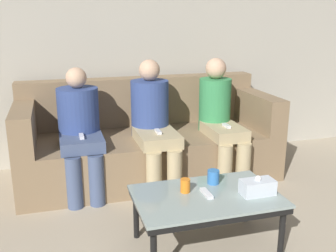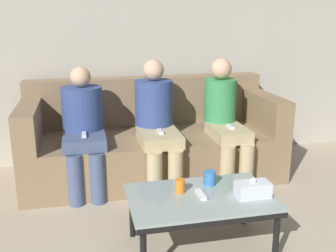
# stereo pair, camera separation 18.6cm
# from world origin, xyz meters

# --- Properties ---
(wall_back) EXTENTS (12.00, 0.06, 2.60)m
(wall_back) POSITION_xyz_m (0.00, 3.73, 1.30)
(wall_back) COLOR #B7B2A3
(wall_back) RESTS_ON ground_plane
(couch) EXTENTS (2.40, 0.95, 0.92)m
(couch) POSITION_xyz_m (0.00, 3.19, 0.33)
(couch) COLOR #897051
(couch) RESTS_ON ground_plane
(coffee_table) EXTENTS (0.95, 0.60, 0.39)m
(coffee_table) POSITION_xyz_m (0.07, 1.83, 0.35)
(coffee_table) COLOR #8C9E99
(coffee_table) RESTS_ON ground_plane
(cup_near_left) EXTENTS (0.08, 0.08, 0.10)m
(cup_near_left) POSITION_xyz_m (0.19, 1.99, 0.44)
(cup_near_left) COLOR #3372BF
(cup_near_left) RESTS_ON coffee_table
(cup_near_right) EXTENTS (0.07, 0.07, 0.09)m
(cup_near_right) POSITION_xyz_m (-0.05, 1.91, 0.43)
(cup_near_right) COLOR orange
(cup_near_right) RESTS_ON coffee_table
(tissue_box) EXTENTS (0.22, 0.12, 0.13)m
(tissue_box) POSITION_xyz_m (0.40, 1.74, 0.44)
(tissue_box) COLOR silver
(tissue_box) RESTS_ON coffee_table
(game_remote) EXTENTS (0.04, 0.15, 0.02)m
(game_remote) POSITION_xyz_m (0.07, 1.83, 0.40)
(game_remote) COLOR white
(game_remote) RESTS_ON coffee_table
(seated_person_left_end) EXTENTS (0.36, 0.66, 1.10)m
(seated_person_left_end) POSITION_xyz_m (-0.65, 2.98, 0.60)
(seated_person_left_end) COLOR #47567A
(seated_person_left_end) RESTS_ON ground_plane
(seated_person_mid_left) EXTENTS (0.35, 0.73, 1.14)m
(seated_person_mid_left) POSITION_xyz_m (0.00, 2.96, 0.61)
(seated_person_mid_left) COLOR tan
(seated_person_mid_left) RESTS_ON ground_plane
(seated_person_mid_right) EXTENTS (0.31, 0.70, 1.14)m
(seated_person_mid_right) POSITION_xyz_m (0.65, 2.95, 0.60)
(seated_person_mid_right) COLOR tan
(seated_person_mid_right) RESTS_ON ground_plane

